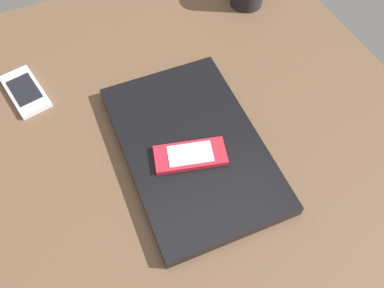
% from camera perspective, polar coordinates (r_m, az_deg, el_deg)
% --- Properties ---
extents(desk_surface, '(1.20, 0.80, 0.03)m').
position_cam_1_polar(desk_surface, '(0.70, 5.87, -5.82)').
color(desk_surface, brown).
rests_on(desk_surface, ground).
extents(laptop_closed, '(0.36, 0.24, 0.02)m').
position_cam_1_polar(laptop_closed, '(0.70, 0.00, -0.41)').
color(laptop_closed, black).
rests_on(laptop_closed, desk_surface).
extents(cell_phone_on_laptop, '(0.08, 0.13, 0.01)m').
position_cam_1_polar(cell_phone_on_laptop, '(0.68, -0.24, -1.58)').
color(cell_phone_on_laptop, red).
rests_on(cell_phone_on_laptop, laptop_closed).
extents(cell_phone_on_desk, '(0.13, 0.08, 0.01)m').
position_cam_1_polar(cell_phone_on_desk, '(0.85, -22.20, 6.81)').
color(cell_phone_on_desk, silver).
rests_on(cell_phone_on_desk, desk_surface).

